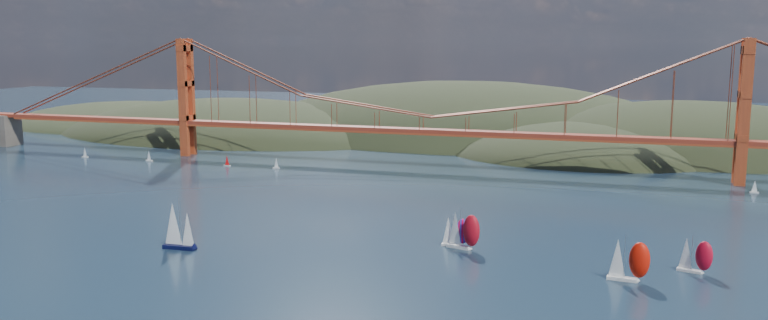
{
  "coord_description": "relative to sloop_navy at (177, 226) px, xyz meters",
  "views": [
    {
      "loc": [
        77.91,
        -127.53,
        53.91
      ],
      "look_at": [
        7.39,
        90.0,
        17.46
      ],
      "focal_mm": 35.0,
      "sensor_mm": 36.0,
      "label": 1
    }
  ],
  "objects": [
    {
      "name": "sloop_navy",
      "position": [
        0.0,
        0.0,
        0.0
      ],
      "size": [
        8.87,
        5.17,
        13.63
      ],
      "rotation": [
        0.0,
        0.0,
        0.06
      ],
      "color": "black",
      "rests_on": "ground"
    },
    {
      "name": "distant_boat_2",
      "position": [
        -54.05,
        120.22,
        -3.61
      ],
      "size": [
        3.0,
        2.0,
        4.7
      ],
      "color": "silver",
      "rests_on": "ground"
    },
    {
      "name": "racer_2",
      "position": [
        127.1,
        19.66,
        -1.75
      ],
      "size": [
        8.06,
        5.0,
        9.02
      ],
      "rotation": [
        0.0,
        0.0,
        -0.32
      ],
      "color": "white",
      "rests_on": "ground"
    },
    {
      "name": "distant_boat_0",
      "position": [
        -129.99,
        121.74,
        -3.61
      ],
      "size": [
        3.0,
        2.0,
        4.7
      ],
      "color": "silver",
      "rests_on": "ground"
    },
    {
      "name": "bridge",
      "position": [
        30.4,
        143.33,
        26.22
      ],
      "size": [
        552.0,
        12.0,
        55.0
      ],
      "color": "maroon",
      "rests_on": "ground"
    },
    {
      "name": "ground",
      "position": [
        32.15,
        -36.67,
        -6.01
      ],
      "size": [
        1200.0,
        1200.0,
        0.0
      ],
      "primitive_type": "plane",
      "color": "black",
      "rests_on": "ground"
    },
    {
      "name": "racer_1",
      "position": [
        112.18,
        8.28,
        -1.0
      ],
      "size": [
        9.34,
        4.08,
        10.61
      ],
      "rotation": [
        0.0,
        0.0,
        -0.09
      ],
      "color": "white",
      "rests_on": "ground"
    },
    {
      "name": "distant_boat_1",
      "position": [
        -94.82,
        121.63,
        -3.61
      ],
      "size": [
        3.0,
        2.0,
        4.7
      ],
      "color": "silver",
      "rests_on": "ground"
    },
    {
      "name": "racer_0",
      "position": [
        71.05,
        22.95,
        -0.93
      ],
      "size": [
        9.61,
        5.84,
        10.76
      ],
      "rotation": [
        0.0,
        0.0,
        -0.3
      ],
      "color": "white",
      "rests_on": "ground"
    },
    {
      "name": "headlands",
      "position": [
        77.1,
        241.62,
        -18.47
      ],
      "size": [
        725.0,
        225.0,
        96.0
      ],
      "color": "black",
      "rests_on": "ground"
    },
    {
      "name": "racer_rwb",
      "position": [
        68.63,
        24.78,
        -1.93
      ],
      "size": [
        7.59,
        3.18,
        8.65
      ],
      "rotation": [
        0.0,
        0.0,
        0.06
      ],
      "color": "white",
      "rests_on": "ground"
    },
    {
      "name": "distant_boat_4",
      "position": [
        155.33,
        126.48,
        -3.61
      ],
      "size": [
        3.0,
        2.0,
        4.7
      ],
      "color": "silver",
      "rests_on": "ground"
    },
    {
      "name": "distant_boat_3",
      "position": [
        -30.87,
        121.22,
        -3.61
      ],
      "size": [
        3.0,
        2.0,
        4.7
      ],
      "color": "silver",
      "rests_on": "ground"
    }
  ]
}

